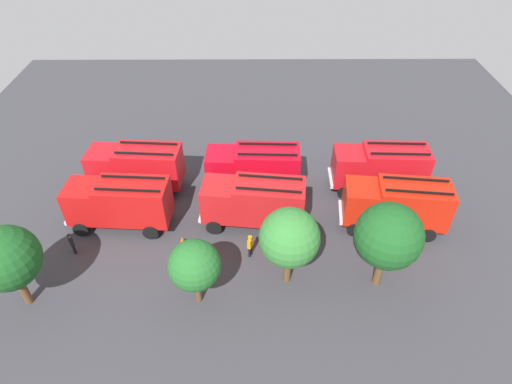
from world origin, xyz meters
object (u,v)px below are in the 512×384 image
object	(u,v)px
tree_2	(195,266)
fire_truck_5	(119,202)
tree_3	(6,259)
traffic_cone_0	(179,170)
fire_truck_2	(136,166)
firefighter_0	(418,237)
firefighter_2	(250,245)
traffic_cone_1	(182,240)
tree_0	(389,236)
fire_truck_0	(380,166)
firefighter_1	(72,243)
tree_1	(290,238)
fire_truck_1	(253,167)
fire_truck_4	(254,201)
fire_truck_3	(396,203)

from	to	relation	value
tree_2	fire_truck_5	bearing A→B (deg)	-47.87
tree_3	traffic_cone_0	distance (m)	15.10
fire_truck_2	traffic_cone_0	size ratio (longest dim) A/B	12.05
fire_truck_2	tree_3	bearing A→B (deg)	71.40
firefighter_0	firefighter_2	distance (m)	11.16
traffic_cone_1	fire_truck_5	bearing A→B (deg)	-23.57
firefighter_0	tree_0	distance (m)	5.36
fire_truck_0	firefighter_1	bearing A→B (deg)	19.44
tree_0	tree_1	xyz separation A→B (m)	(5.58, -0.25, -0.36)
fire_truck_0	firefighter_2	bearing A→B (deg)	37.64
firefighter_1	tree_3	distance (m)	5.13
firefighter_0	tree_0	xyz separation A→B (m)	(3.26, 2.92, 3.10)
fire_truck_1	fire_truck_5	bearing A→B (deg)	25.44
firefighter_0	firefighter_2	xyz separation A→B (m)	(11.14, 0.63, 0.00)
firefighter_0	tree_0	world-z (taller)	tree_0
fire_truck_0	tree_0	xyz separation A→B (m)	(2.01, 9.28, 1.93)
fire_truck_4	firefighter_0	xyz separation A→B (m)	(-10.89, 2.39, -1.17)
firefighter_1	tree_3	bearing A→B (deg)	34.46
firefighter_1	fire_truck_0	bearing A→B (deg)	162.10
firefighter_2	fire_truck_5	bearing A→B (deg)	-174.06
fire_truck_2	traffic_cone_0	distance (m)	3.88
firefighter_0	firefighter_1	world-z (taller)	firefighter_0
fire_truck_2	firefighter_0	world-z (taller)	fire_truck_2
tree_1	traffic_cone_1	size ratio (longest dim) A/B	9.37
fire_truck_1	tree_0	distance (m)	12.16
tree_0	fire_truck_0	bearing A→B (deg)	-102.19
fire_truck_1	tree_3	distance (m)	17.20
fire_truck_3	traffic_cone_0	xyz separation A→B (m)	(15.94, -6.41, -1.85)
firefighter_1	traffic_cone_1	distance (m)	7.18
fire_truck_2	firefighter_2	size ratio (longest dim) A/B	4.20
tree_2	fire_truck_1	bearing A→B (deg)	-107.39
fire_truck_1	traffic_cone_1	bearing A→B (deg)	52.54
firefighter_1	tree_0	size ratio (longest dim) A/B	0.27
fire_truck_1	fire_truck_2	world-z (taller)	same
firefighter_0	tree_2	world-z (taller)	tree_2
fire_truck_2	tree_3	world-z (taller)	tree_3
fire_truck_1	firefighter_2	distance (m)	7.08
fire_truck_0	tree_2	world-z (taller)	tree_2
fire_truck_3	fire_truck_5	xyz separation A→B (m)	(19.01, -0.28, 0.00)
fire_truck_3	tree_1	xyz separation A→B (m)	(7.71, 4.78, 1.58)
fire_truck_4	tree_2	distance (m)	7.42
fire_truck_5	tree_1	size ratio (longest dim) A/B	1.32
fire_truck_5	firefighter_2	size ratio (longest dim) A/B	4.19
fire_truck_5	fire_truck_4	bearing A→B (deg)	-176.26
tree_1	traffic_cone_0	world-z (taller)	tree_1
fire_truck_1	traffic_cone_1	xyz separation A→B (m)	(4.87, 5.86, -1.86)
fire_truck_0	fire_truck_3	distance (m)	4.26
fire_truck_1	fire_truck_4	size ratio (longest dim) A/B	0.98
fire_truck_3	tree_3	xyz separation A→B (m)	(23.24, 6.34, 1.69)
firefighter_0	firefighter_1	distance (m)	22.89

